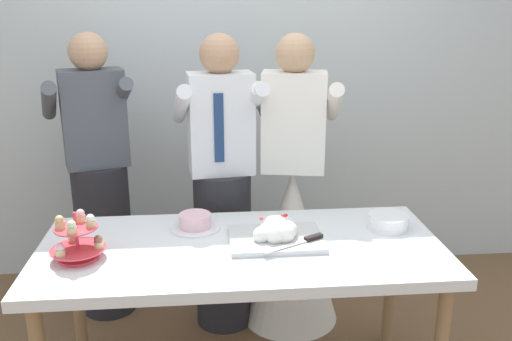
{
  "coord_description": "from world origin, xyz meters",
  "views": [
    {
      "loc": [
        -0.14,
        -2.22,
        1.82
      ],
      "look_at": [
        0.08,
        0.15,
        1.07
      ],
      "focal_mm": 38.42,
      "sensor_mm": 36.0,
      "label": 1
    }
  ],
  "objects_px": {
    "main_cake_tray": "(277,233)",
    "plate_stack": "(388,222)",
    "person_guest": "(101,194)",
    "person_groom": "(222,202)",
    "round_cake": "(195,222)",
    "cupcake_stand": "(77,240)",
    "person_bride": "(292,226)",
    "dessert_table": "(242,260)"
  },
  "relations": [
    {
      "from": "person_groom",
      "to": "person_guest",
      "type": "relative_size",
      "value": 1.0
    },
    {
      "from": "main_cake_tray",
      "to": "person_groom",
      "type": "height_order",
      "value": "person_groom"
    },
    {
      "from": "dessert_table",
      "to": "person_groom",
      "type": "distance_m",
      "value": 0.64
    },
    {
      "from": "cupcake_stand",
      "to": "person_guest",
      "type": "xyz_separation_m",
      "value": [
        -0.07,
        0.9,
        -0.11
      ]
    },
    {
      "from": "plate_stack",
      "to": "main_cake_tray",
      "type": "bearing_deg",
      "value": -169.2
    },
    {
      "from": "plate_stack",
      "to": "round_cake",
      "type": "bearing_deg",
      "value": 175.18
    },
    {
      "from": "plate_stack",
      "to": "person_groom",
      "type": "height_order",
      "value": "person_groom"
    },
    {
      "from": "plate_stack",
      "to": "round_cake",
      "type": "distance_m",
      "value": 0.92
    },
    {
      "from": "dessert_table",
      "to": "cupcake_stand",
      "type": "distance_m",
      "value": 0.71
    },
    {
      "from": "cupcake_stand",
      "to": "person_guest",
      "type": "bearing_deg",
      "value": 94.54
    },
    {
      "from": "round_cake",
      "to": "person_bride",
      "type": "relative_size",
      "value": 0.14
    },
    {
      "from": "plate_stack",
      "to": "person_groom",
      "type": "bearing_deg",
      "value": 147.13
    },
    {
      "from": "plate_stack",
      "to": "dessert_table",
      "type": "bearing_deg",
      "value": -169.7
    },
    {
      "from": "person_bride",
      "to": "cupcake_stand",
      "type": "bearing_deg",
      "value": -145.41
    },
    {
      "from": "round_cake",
      "to": "person_bride",
      "type": "height_order",
      "value": "person_bride"
    },
    {
      "from": "cupcake_stand",
      "to": "main_cake_tray",
      "type": "distance_m",
      "value": 0.86
    },
    {
      "from": "main_cake_tray",
      "to": "plate_stack",
      "type": "relative_size",
      "value": 2.14
    },
    {
      "from": "dessert_table",
      "to": "person_groom",
      "type": "height_order",
      "value": "person_groom"
    },
    {
      "from": "dessert_table",
      "to": "round_cake",
      "type": "relative_size",
      "value": 7.5
    },
    {
      "from": "person_guest",
      "to": "person_bride",
      "type": "bearing_deg",
      "value": -10.09
    },
    {
      "from": "round_cake",
      "to": "person_bride",
      "type": "distance_m",
      "value": 0.72
    },
    {
      "from": "main_cake_tray",
      "to": "person_bride",
      "type": "relative_size",
      "value": 0.25
    },
    {
      "from": "plate_stack",
      "to": "round_cake",
      "type": "height_order",
      "value": "round_cake"
    },
    {
      "from": "main_cake_tray",
      "to": "person_guest",
      "type": "xyz_separation_m",
      "value": [
        -0.93,
        0.81,
        -0.07
      ]
    },
    {
      "from": "dessert_table",
      "to": "person_groom",
      "type": "relative_size",
      "value": 1.08
    },
    {
      "from": "plate_stack",
      "to": "person_guest",
      "type": "height_order",
      "value": "person_guest"
    },
    {
      "from": "person_groom",
      "to": "plate_stack",
      "type": "bearing_deg",
      "value": -32.87
    },
    {
      "from": "cupcake_stand",
      "to": "plate_stack",
      "type": "height_order",
      "value": "cupcake_stand"
    },
    {
      "from": "main_cake_tray",
      "to": "person_bride",
      "type": "height_order",
      "value": "person_bride"
    },
    {
      "from": "plate_stack",
      "to": "person_guest",
      "type": "xyz_separation_m",
      "value": [
        -1.47,
        0.7,
        -0.06
      ]
    },
    {
      "from": "cupcake_stand",
      "to": "person_bride",
      "type": "height_order",
      "value": "person_bride"
    },
    {
      "from": "person_groom",
      "to": "main_cake_tray",
      "type": "bearing_deg",
      "value": -69.45
    },
    {
      "from": "person_bride",
      "to": "main_cake_tray",
      "type": "bearing_deg",
      "value": -105.22
    },
    {
      "from": "dessert_table",
      "to": "main_cake_tray",
      "type": "xyz_separation_m",
      "value": [
        0.16,
        0.02,
        0.12
      ]
    },
    {
      "from": "person_groom",
      "to": "person_guest",
      "type": "xyz_separation_m",
      "value": [
        -0.7,
        0.2,
        0.0
      ]
    },
    {
      "from": "main_cake_tray",
      "to": "round_cake",
      "type": "xyz_separation_m",
      "value": [
        -0.37,
        0.18,
        -0.01
      ]
    },
    {
      "from": "person_bride",
      "to": "person_guest",
      "type": "xyz_separation_m",
      "value": [
        -1.09,
        0.19,
        0.16
      ]
    },
    {
      "from": "dessert_table",
      "to": "person_guest",
      "type": "relative_size",
      "value": 1.08
    },
    {
      "from": "dessert_table",
      "to": "person_guest",
      "type": "distance_m",
      "value": 1.13
    },
    {
      "from": "person_guest",
      "to": "cupcake_stand",
      "type": "bearing_deg",
      "value": -85.46
    },
    {
      "from": "plate_stack",
      "to": "person_guest",
      "type": "distance_m",
      "value": 1.63
    },
    {
      "from": "round_cake",
      "to": "person_bride",
      "type": "xyz_separation_m",
      "value": [
        0.54,
        0.43,
        -0.22
      ]
    }
  ]
}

